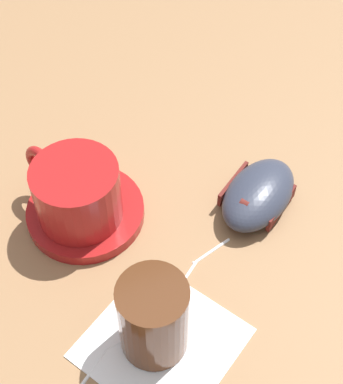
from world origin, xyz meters
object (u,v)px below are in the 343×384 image
at_px(computer_mouse, 257,193).
at_px(drinking_glass, 153,318).
at_px(saucer, 86,212).
at_px(coffee_cup, 76,192).

distance_m(computer_mouse, drinking_glass, 0.19).
distance_m(saucer, coffee_cup, 0.04).
relative_size(computer_mouse, drinking_glass, 1.42).
bearing_deg(drinking_glass, coffee_cup, -84.46).
bearing_deg(coffee_cup, computer_mouse, 161.54).
distance_m(coffee_cup, drinking_glass, 0.16).
height_order(saucer, computer_mouse, computer_mouse).
xyz_separation_m(coffee_cup, drinking_glass, (-0.02, 0.16, -0.00)).
xyz_separation_m(computer_mouse, drinking_glass, (0.16, 0.10, 0.03)).
height_order(coffee_cup, drinking_glass, drinking_glass).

